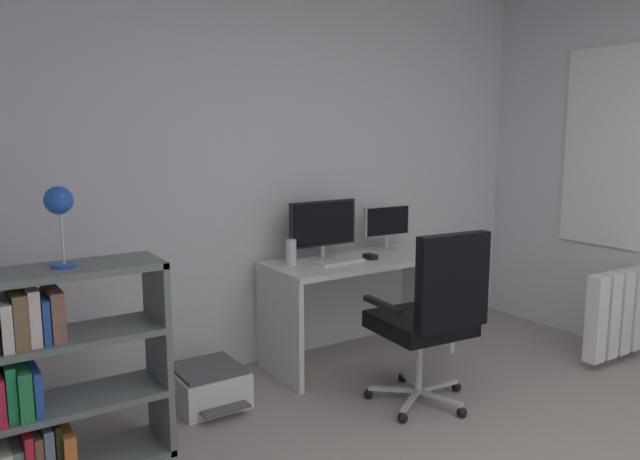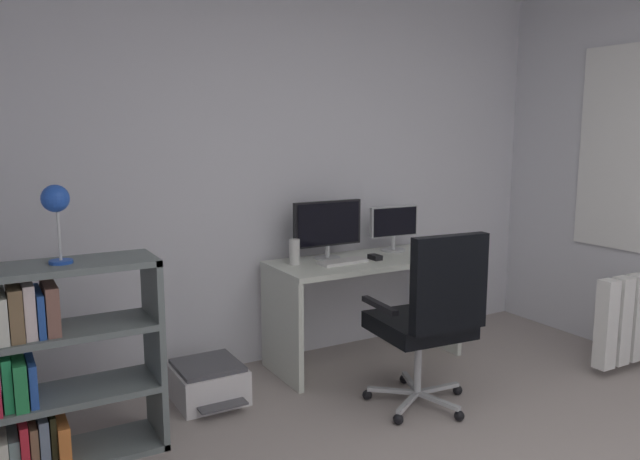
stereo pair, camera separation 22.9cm
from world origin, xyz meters
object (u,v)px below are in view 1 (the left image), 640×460
Objects in this scene: monitor_secondary at (387,224)px; desk at (360,287)px; monitor_main at (323,226)px; radiator at (634,309)px; desktop_speaker at (291,252)px; bookshelf at (55,375)px; keyboard at (339,262)px; printer at (208,385)px; computer_mouse at (370,257)px; office_chair at (432,312)px; desk_lamp at (59,206)px.

desk is at bearing -159.25° from monitor_secondary.
monitor_secondary is at bearing 0.01° from monitor_main.
desktop_speaker is at bearing 152.94° from radiator.
desk is at bearing 10.44° from bookshelf.
keyboard reaches higher than desk.
printer is at bearing 178.05° from keyboard.
monitor_secondary is (0.56, 0.00, -0.04)m from monitor_main.
computer_mouse is 0.09× the size of office_chair.
computer_mouse is at bearing 1.03° from printer.
keyboard is 0.83m from office_chair.
desk_lamp reaches higher than bookshelf.
office_chair is at bearing 174.25° from radiator.
printer is at bearing 179.49° from computer_mouse.
bookshelf is at bearing -168.05° from monitor_secondary.
keyboard is (-0.21, -0.05, 0.21)m from desk.
computer_mouse is 1.39m from printer.
printer is (-0.98, -0.03, -0.63)m from keyboard.
monitor_secondary is 0.79× the size of printer.
keyboard is at bearing -167.42° from desk.
monitor_secondary is 0.39m from computer_mouse.
printer is at bearing -172.17° from monitor_secondary.
keyboard is 0.90× the size of desk_lamp.
bookshelf is 0.98× the size of radiator.
keyboard is at bearing 2.01° from printer.
monitor_main is 0.57m from monitor_secondary.
office_chair reaches higher than computer_mouse.
radiator is at bearing -9.88° from bookshelf.
desk_lamp is (0.07, 0.00, 0.79)m from bookshelf.
computer_mouse is at bearing -6.67° from keyboard.
desk_lamp is (-1.49, -0.46, 0.46)m from desktop_speaker.
radiator reaches higher than printer.
printer is at bearing 143.98° from office_chair.
radiator is at bearing -10.06° from desk_lamp.
monitor_secondary is at bearing 138.93° from radiator.
desktop_speaker is 0.16× the size of office_chair.
monitor_main reaches higher than desktop_speaker.
bookshelf is (-1.56, -0.46, -0.34)m from desktop_speaker.
radiator is at bearing -41.07° from monitor_secondary.
bookshelf is 2.65× the size of desk_lamp.
bookshelf is at bearing -163.51° from desktop_speaker.
computer_mouse is 0.10× the size of radiator.
office_chair is 1.07× the size of bookshelf.
monitor_main is 1.52× the size of keyboard.
office_chair is at bearing -103.59° from computer_mouse.
printer is 0.49× the size of radiator.
monitor_main reaches higher than monitor_secondary.
keyboard is 0.26m from computer_mouse.
bookshelf is at bearing 166.40° from office_chair.
desktop_speaker reaches higher than printer.
desk is 2.58× the size of monitor_main.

